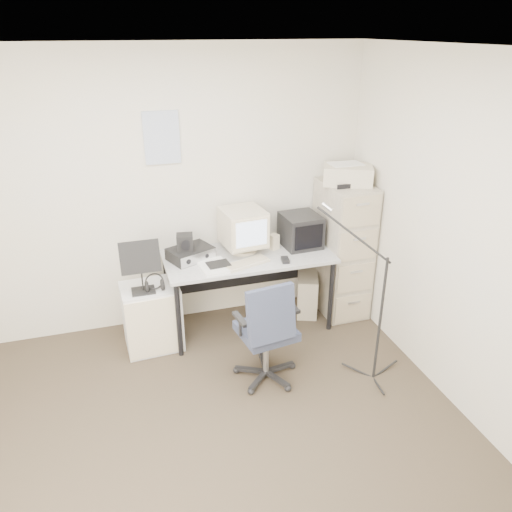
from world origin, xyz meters
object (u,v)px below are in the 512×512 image
object	(u,v)px
office_chair	(266,329)
side_cart	(152,317)
filing_cabinet	(342,249)
desk	(248,290)

from	to	relation	value
office_chair	side_cart	distance (m)	1.10
filing_cabinet	side_cart	xyz separation A→B (m)	(-1.85, -0.12, -0.35)
filing_cabinet	desk	xyz separation A→B (m)	(-0.95, -0.03, -0.29)
filing_cabinet	office_chair	distance (m)	1.34
filing_cabinet	desk	world-z (taller)	filing_cabinet
side_cart	filing_cabinet	bearing A→B (deg)	0.43
desk	side_cart	xyz separation A→B (m)	(-0.90, -0.09, -0.07)
office_chair	side_cart	xyz separation A→B (m)	(-0.81, 0.72, -0.16)
filing_cabinet	office_chair	world-z (taller)	filing_cabinet
desk	office_chair	bearing A→B (deg)	-96.35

